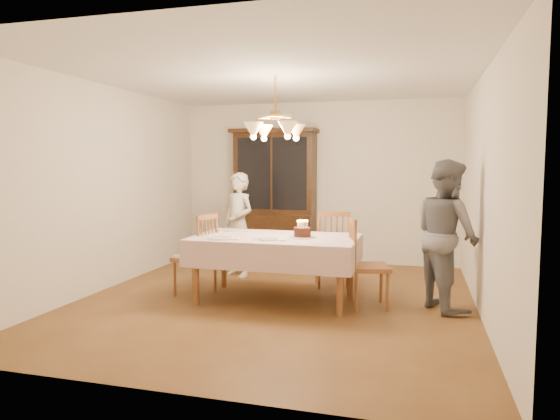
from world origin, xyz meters
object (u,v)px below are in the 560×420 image
(dining_table, at_px, (275,243))
(chair_far_side, at_px, (332,253))
(birthday_cake, at_px, (302,233))
(china_hutch, at_px, (275,199))
(elderly_woman, at_px, (238,225))

(dining_table, distance_m, chair_far_side, 1.02)
(chair_far_side, bearing_deg, birthday_cake, -102.90)
(china_hutch, bearing_deg, dining_table, -73.73)
(china_hutch, distance_m, chair_far_side, 1.93)
(dining_table, distance_m, birthday_cake, 0.35)
(china_hutch, relative_size, chair_far_side, 2.16)
(chair_far_side, bearing_deg, dining_table, -121.70)
(dining_table, height_order, china_hutch, china_hutch)
(china_hutch, relative_size, elderly_woman, 1.46)
(elderly_woman, bearing_deg, birthday_cake, -13.89)
(birthday_cake, bearing_deg, elderly_woman, 136.64)
(chair_far_side, xyz_separation_m, elderly_woman, (-1.39, 0.26, 0.30))
(elderly_woman, bearing_deg, chair_far_side, 18.68)
(chair_far_side, distance_m, elderly_woman, 1.45)
(dining_table, distance_m, elderly_woman, 1.41)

